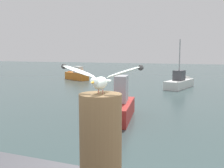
# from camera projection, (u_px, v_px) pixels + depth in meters

# --- Properties ---
(mooring_post) EXTENTS (0.34, 0.34, 0.88)m
(mooring_post) POSITION_uv_depth(u_px,v_px,m) (101.00, 148.00, 2.12)
(mooring_post) COLOR brown
(mooring_post) RESTS_ON harbor_quay
(seagull) EXTENTS (0.68, 0.39, 0.23)m
(seagull) POSITION_uv_depth(u_px,v_px,m) (100.00, 78.00, 2.05)
(seagull) COLOR #C67060
(seagull) RESTS_ON mooring_post
(boat_white) EXTENTS (1.91, 4.35, 3.69)m
(boat_white) POSITION_uv_depth(u_px,v_px,m) (182.00, 82.00, 19.66)
(boat_white) COLOR silver
(boat_white) RESTS_ON ground_plane
(boat_orange) EXTENTS (3.58, 2.49, 1.30)m
(boat_orange) POSITION_uv_depth(u_px,v_px,m) (75.00, 75.00, 25.51)
(boat_orange) COLOR orange
(boat_orange) RESTS_ON ground_plane
(boat_red) EXTENTS (1.44, 3.59, 1.70)m
(boat_red) POSITION_uv_depth(u_px,v_px,m) (120.00, 108.00, 10.08)
(boat_red) COLOR #B72D28
(boat_red) RESTS_ON ground_plane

